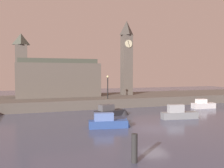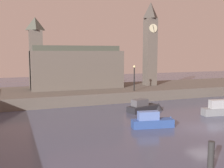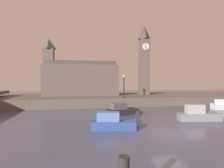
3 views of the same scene
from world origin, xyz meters
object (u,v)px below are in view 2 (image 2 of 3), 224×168
at_px(boat_tour_blue, 155,121).
at_px(boat_cruiser_grey, 223,109).
at_px(boat_barge_dark, 146,107).
at_px(mooring_post_left, 211,156).
at_px(parliament_hall, 74,67).
at_px(clock_tower, 150,43).
at_px(streetlamp, 134,75).

distance_m(boat_tour_blue, boat_cruiser_grey, 9.98).
bearing_deg(boat_barge_dark, mooring_post_left, -104.68).
distance_m(mooring_post_left, boat_cruiser_grey, 16.15).
bearing_deg(boat_cruiser_grey, mooring_post_left, -135.41).
distance_m(parliament_hall, mooring_post_left, 29.36).
height_order(mooring_post_left, boat_cruiser_grey, mooring_post_left).
xyz_separation_m(clock_tower, boat_tour_blue, (-9.48, -18.48, -8.06)).
xyz_separation_m(streetlamp, boat_tour_blue, (-3.92, -12.90, -3.26)).
distance_m(clock_tower, boat_barge_dark, 16.00).
bearing_deg(boat_tour_blue, boat_barge_dark, 68.65).
distance_m(clock_tower, streetlamp, 9.22).
bearing_deg(clock_tower, parliament_hall, 175.71).
xyz_separation_m(clock_tower, boat_cruiser_grey, (0.35, -16.75, -8.02)).
distance_m(streetlamp, boat_barge_dark, 7.29).
bearing_deg(clock_tower, boat_cruiser_grey, -88.81).
xyz_separation_m(clock_tower, streetlamp, (-5.56, -5.58, -4.79)).
distance_m(parliament_hall, boat_cruiser_grey, 22.52).
bearing_deg(parliament_hall, boat_cruiser_grey, -53.19).
xyz_separation_m(streetlamp, boat_barge_dark, (-1.36, -6.35, -3.32)).
bearing_deg(clock_tower, boat_tour_blue, -117.16).
height_order(parliament_hall, boat_cruiser_grey, parliament_hall).
bearing_deg(streetlamp, mooring_post_left, -103.95).
distance_m(parliament_hall, boat_tour_blue, 20.20).
xyz_separation_m(parliament_hall, boat_tour_blue, (3.43, -19.45, -4.24)).
bearing_deg(parliament_hall, boat_barge_dark, -65.08).
height_order(boat_cruiser_grey, boat_barge_dark, boat_cruiser_grey).
xyz_separation_m(streetlamp, boat_cruiser_grey, (5.91, -11.17, -3.22)).
height_order(streetlamp, boat_barge_dark, streetlamp).
xyz_separation_m(mooring_post_left, boat_cruiser_grey, (11.50, 11.33, -0.31)).
distance_m(mooring_post_left, boat_barge_dark, 16.70).
xyz_separation_m(mooring_post_left, boat_barge_dark, (4.23, 16.15, -0.41)).
height_order(clock_tower, parliament_hall, clock_tower).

